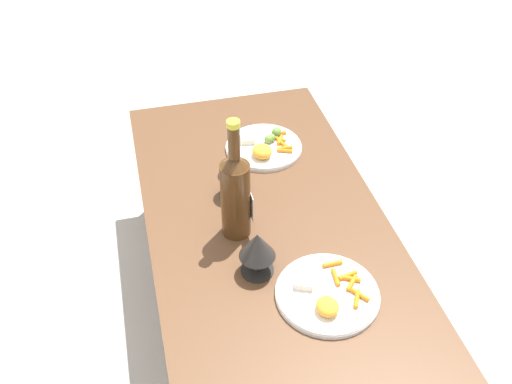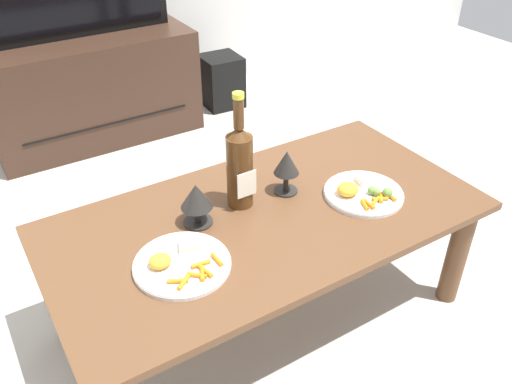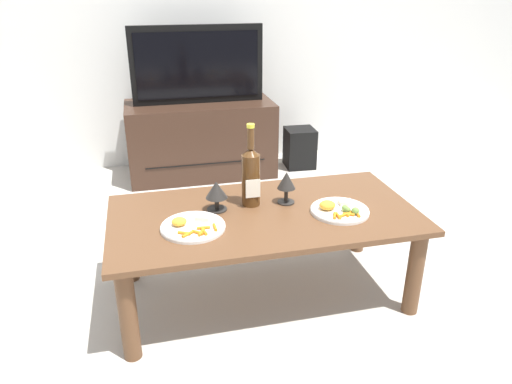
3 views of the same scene
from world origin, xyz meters
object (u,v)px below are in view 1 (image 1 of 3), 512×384
at_px(goblet_left, 257,247).
at_px(dinner_plate_left, 327,293).
at_px(dinner_plate_right, 264,146).
at_px(wine_bottle, 235,192).
at_px(goblet_right, 231,168).
at_px(dining_table, 265,233).

height_order(goblet_left, dinner_plate_left, goblet_left).
xyz_separation_m(goblet_left, dinner_plate_right, (0.51, -0.15, -0.08)).
relative_size(wine_bottle, goblet_right, 2.50).
bearing_deg(dining_table, goblet_right, 31.28).
bearing_deg(goblet_right, dining_table, -148.72).
relative_size(dining_table, goblet_left, 9.86).
bearing_deg(wine_bottle, dining_table, -68.44).
bearing_deg(dinner_plate_right, goblet_left, 163.55).
height_order(dining_table, dinner_plate_right, dinner_plate_right).
distance_m(wine_bottle, dinner_plate_left, 0.36).
bearing_deg(dinner_plate_left, goblet_left, 50.12).
relative_size(goblet_right, dinner_plate_left, 0.56).
relative_size(dining_table, dinner_plate_left, 5.04).
height_order(goblet_left, dinner_plate_right, goblet_left).
distance_m(goblet_left, dinner_plate_left, 0.21).
height_order(goblet_right, dinner_plate_right, goblet_right).
height_order(wine_bottle, dinner_plate_left, wine_bottle).
distance_m(goblet_right, dinner_plate_left, 0.47).
xyz_separation_m(dining_table, wine_bottle, (-0.04, 0.09, 0.21)).
height_order(dinner_plate_left, dinner_plate_right, dinner_plate_right).
height_order(wine_bottle, dinner_plate_right, wine_bottle).
bearing_deg(wine_bottle, dinner_plate_right, -25.88).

